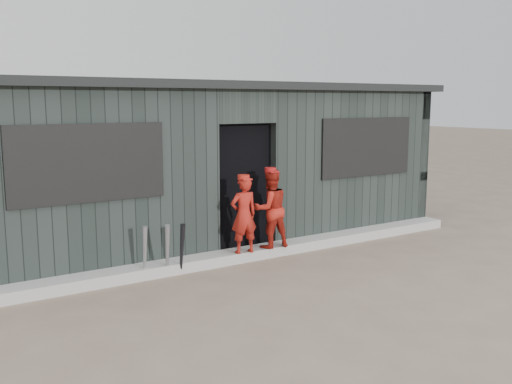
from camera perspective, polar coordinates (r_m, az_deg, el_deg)
ground at (r=7.25m, az=7.92°, el=-9.71°), size 80.00×80.00×0.00m
curb at (r=8.62m, az=-0.07°, el=-6.07°), size 8.00×0.36×0.15m
bat_left at (r=7.63m, az=-11.07°, el=-5.98°), size 0.09×0.18×0.73m
bat_mid at (r=7.66m, az=-8.86°, el=-5.80°), size 0.16×0.29×0.75m
bat_right at (r=7.73m, az=-7.43°, el=-5.71°), size 0.09×0.22×0.72m
player_red_left at (r=8.20m, az=-1.24°, el=-2.31°), size 0.43×0.30×1.12m
player_red_right at (r=8.51m, az=1.43°, el=-1.66°), size 0.61×0.50×1.18m
player_grey_back at (r=8.99m, az=-1.20°, el=-2.11°), size 0.66×0.53×1.17m
dugout at (r=9.83m, az=-5.45°, el=2.96°), size 8.30×3.30×2.62m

